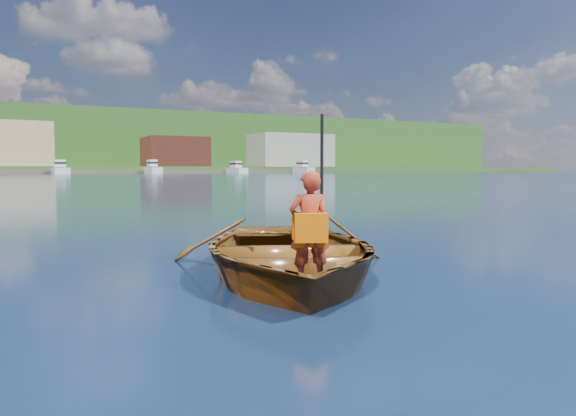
% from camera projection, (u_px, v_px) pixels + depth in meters
% --- Properties ---
extents(ground, '(600.00, 600.00, 0.00)m').
position_uv_depth(ground, '(284.00, 287.00, 6.17)').
color(ground, '#122B45').
rests_on(ground, ground).
extents(rowboat, '(4.40, 5.08, 0.88)m').
position_uv_depth(rowboat, '(287.00, 253.00, 6.74)').
color(rowboat, '#65370B').
rests_on(rowboat, ground).
extents(child_paddler, '(0.50, 0.43, 1.78)m').
position_uv_depth(child_paddler, '(310.00, 227.00, 5.83)').
color(child_paddler, '#A4311B').
rests_on(child_paddler, ground).
extents(shoreline, '(400.00, 140.00, 22.00)m').
position_uv_depth(shoreline, '(9.00, 145.00, 215.75)').
color(shoreline, '#2E5C20').
rests_on(shoreline, ground).
extents(hillside_trees, '(321.57, 83.83, 25.77)m').
position_uv_depth(hillside_trees, '(195.00, 130.00, 252.99)').
color(hillside_trees, '#382314').
rests_on(hillside_trees, ground).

